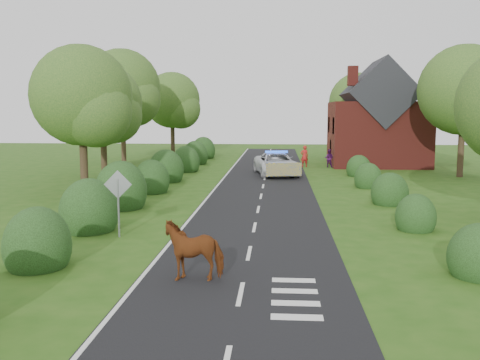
# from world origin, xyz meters

# --- Properties ---
(ground) EXTENTS (120.00, 120.00, 0.00)m
(ground) POSITION_xyz_m (0.00, 0.00, 0.00)
(ground) COLOR #255112
(road) EXTENTS (6.00, 70.00, 0.02)m
(road) POSITION_xyz_m (0.00, 15.00, 0.01)
(road) COLOR black
(road) RESTS_ON ground
(road_markings) EXTENTS (4.96, 70.00, 0.01)m
(road_markings) POSITION_xyz_m (-1.60, 12.93, 0.03)
(road_markings) COLOR white
(road_markings) RESTS_ON road
(hedgerow_left) EXTENTS (2.75, 50.41, 3.00)m
(hedgerow_left) POSITION_xyz_m (-6.51, 11.69, 0.75)
(hedgerow_left) COLOR black
(hedgerow_left) RESTS_ON ground
(hedgerow_right) EXTENTS (2.10, 45.78, 2.10)m
(hedgerow_right) POSITION_xyz_m (6.60, 11.21, 0.55)
(hedgerow_right) COLOR black
(hedgerow_right) RESTS_ON ground
(tree_left_a) EXTENTS (5.74, 5.60, 8.38)m
(tree_left_a) POSITION_xyz_m (-9.75, 11.86, 5.34)
(tree_left_a) COLOR #332316
(tree_left_a) RESTS_ON ground
(tree_left_b) EXTENTS (5.74, 5.60, 8.07)m
(tree_left_b) POSITION_xyz_m (-11.25, 19.86, 5.04)
(tree_left_b) COLOR #332316
(tree_left_b) RESTS_ON ground
(tree_left_c) EXTENTS (6.97, 6.80, 10.22)m
(tree_left_c) POSITION_xyz_m (-12.70, 29.83, 6.53)
(tree_left_c) COLOR #332316
(tree_left_c) RESTS_ON ground
(tree_left_d) EXTENTS (6.15, 6.00, 8.89)m
(tree_left_d) POSITION_xyz_m (-10.23, 39.85, 5.64)
(tree_left_d) COLOR #332316
(tree_left_d) RESTS_ON ground
(tree_right_b) EXTENTS (6.56, 6.40, 9.40)m
(tree_right_b) POSITION_xyz_m (14.29, 21.84, 5.94)
(tree_right_b) COLOR #332316
(tree_right_b) RESTS_ON ground
(tree_right_c) EXTENTS (6.15, 6.00, 8.58)m
(tree_right_c) POSITION_xyz_m (9.27, 37.85, 5.34)
(tree_right_c) COLOR #332316
(tree_right_c) RESTS_ON ground
(road_sign) EXTENTS (1.06, 0.08, 2.53)m
(road_sign) POSITION_xyz_m (-5.00, 2.00, 1.65)
(road_sign) COLOR gray
(road_sign) RESTS_ON ground
(house) EXTENTS (8.00, 7.40, 9.17)m
(house) POSITION_xyz_m (9.49, 30.00, 3.79)
(house) COLOR maroon
(house) RESTS_ON ground
(cow) EXTENTS (2.10, 1.33, 1.39)m
(cow) POSITION_xyz_m (-1.41, -2.67, 0.70)
(cow) COLOR brown
(cow) RESTS_ON ground
(police_van) EXTENTS (3.75, 6.38, 1.80)m
(police_van) POSITION_xyz_m (0.80, 22.18, 0.83)
(police_van) COLOR silver
(police_van) RESTS_ON ground
(pedestrian_red) EXTENTS (0.75, 0.59, 1.82)m
(pedestrian_red) POSITION_xyz_m (3.15, 28.22, 0.91)
(pedestrian_red) COLOR red
(pedestrian_red) RESTS_ON ground
(pedestrian_purple) EXTENTS (0.88, 0.77, 1.53)m
(pedestrian_purple) POSITION_xyz_m (5.21, 28.07, 0.76)
(pedestrian_purple) COLOR #47124D
(pedestrian_purple) RESTS_ON ground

